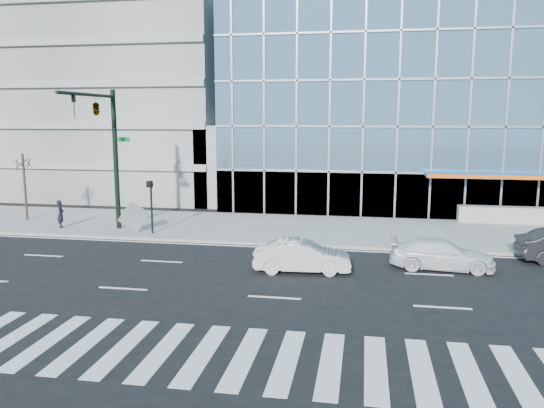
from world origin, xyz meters
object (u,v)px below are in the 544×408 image
Objects in this scene: traffic_signal at (102,125)px; pedestrian at (61,214)px; ped_signal_post at (151,198)px; white_sedan at (302,256)px; white_suv at (442,254)px; tilted_panel at (134,217)px; street_tree_near at (23,163)px.

traffic_signal is 4.85× the size of pedestrian.
ped_signal_post is 1.82× the size of pedestrian.
white_suv is at bearing -80.73° from white_sedan.
traffic_signal is 6.29m from pedestrian.
white_suv is 6.19m from white_sedan.
tilted_panel is at bearing 176.98° from ped_signal_post.
white_sedan reaches higher than white_suv.
pedestrian is (-21.03, 4.52, 0.33)m from white_suv.
white_sedan is at bearing -23.26° from street_tree_near.
traffic_signal is 4.75m from ped_signal_post.
pedestrian is at bearing 164.25° from traffic_signal.
ped_signal_post is 0.71× the size of street_tree_near.
tilted_panel is (-10.18, 5.50, 0.37)m from white_sedan.
white_sedan is at bearing -64.27° from tilted_panel.
street_tree_near is 25.64m from white_suv.
white_sedan is at bearing 106.87° from white_suv.
traffic_signal reaches higher than ped_signal_post.
ped_signal_post is 10.71m from white_sedan.
tilted_panel is at bearing -16.53° from street_tree_near.
pedestrian is at bearing 80.55° from white_suv.
ped_signal_post reaches higher than tilted_panel.
tilted_panel is (4.84, -0.53, 0.08)m from pedestrian.
pedestrian is (-3.42, 0.96, -5.19)m from traffic_signal.
street_tree_near reaches higher than pedestrian.
pedestrian is (-15.03, 6.03, 0.29)m from white_sedan.
ped_signal_post is 0.67× the size of white_suv.
pedestrian is at bearing 63.21° from white_sedan.
ped_signal_post is at bearing 78.11° from white_suv.
ped_signal_post is 15.68m from white_suv.
traffic_signal is at bearing 81.27° from white_suv.
white_suv is 3.44× the size of tilted_panel.
street_tree_near reaches higher than ped_signal_post.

